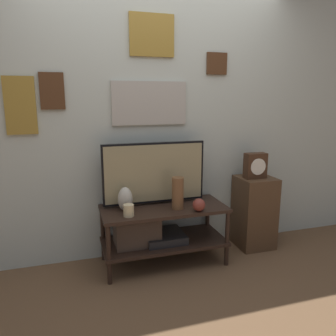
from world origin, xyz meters
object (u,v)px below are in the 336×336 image
(vase_tall_ceramic, at_px, (178,193))
(vase_urn_stoneware, at_px, (125,199))
(vase_round_glass, at_px, (199,205))
(mantel_clock, at_px, (255,166))
(television, at_px, (154,173))
(candle_jar, at_px, (129,210))

(vase_tall_ceramic, relative_size, vase_urn_stoneware, 1.35)
(vase_round_glass, xyz_separation_m, mantel_clock, (0.69, 0.25, 0.25))
(television, height_order, mantel_clock, television)
(vase_round_glass, bearing_deg, candle_jar, 174.92)
(television, height_order, vase_urn_stoneware, television)
(vase_urn_stoneware, distance_m, mantel_clock, 1.32)
(vase_round_glass, bearing_deg, mantel_clock, 19.67)
(vase_urn_stoneware, bearing_deg, vase_tall_ceramic, -9.80)
(vase_urn_stoneware, height_order, mantel_clock, mantel_clock)
(vase_urn_stoneware, bearing_deg, mantel_clock, 2.37)
(mantel_clock, bearing_deg, television, 176.93)
(vase_tall_ceramic, bearing_deg, vase_urn_stoneware, 170.20)
(television, xyz_separation_m, vase_round_glass, (0.32, -0.30, -0.24))
(television, distance_m, vase_tall_ceramic, 0.29)
(vase_tall_ceramic, height_order, vase_urn_stoneware, vase_tall_ceramic)
(candle_jar, relative_size, mantel_clock, 0.40)
(vase_tall_ceramic, relative_size, candle_jar, 2.83)
(television, xyz_separation_m, vase_tall_ceramic, (0.16, -0.19, -0.15))
(vase_urn_stoneware, height_order, candle_jar, vase_urn_stoneware)
(vase_round_glass, distance_m, candle_jar, 0.61)
(television, distance_m, vase_round_glass, 0.50)
(television, xyz_separation_m, candle_jar, (-0.29, -0.25, -0.24))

